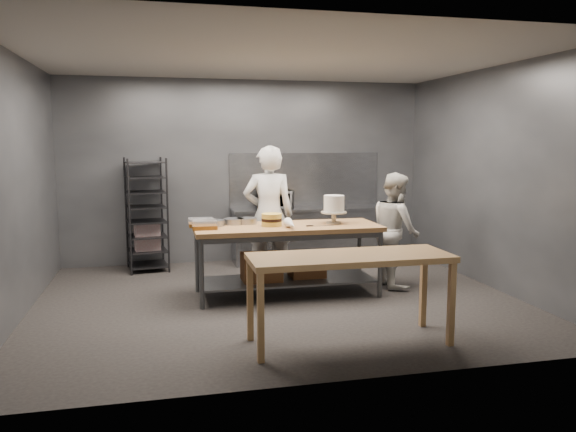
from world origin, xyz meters
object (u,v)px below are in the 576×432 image
(chef_right, at_px, (395,229))
(layer_cake, at_px, (272,220))
(microwave, at_px, (275,199))
(frosted_cake_stand, at_px, (334,206))
(chef_behind, at_px, (269,215))
(speed_rack, at_px, (147,216))
(work_table, at_px, (285,252))
(near_counter, at_px, (350,263))

(chef_right, xyz_separation_m, layer_cake, (-1.77, -0.12, 0.21))
(microwave, xyz_separation_m, layer_cake, (-0.45, -1.95, -0.05))
(frosted_cake_stand, bearing_deg, chef_behind, 139.92)
(speed_rack, xyz_separation_m, microwave, (2.05, 0.08, 0.19))
(chef_right, relative_size, microwave, 2.91)
(speed_rack, distance_m, layer_cake, 2.47)
(work_table, xyz_separation_m, chef_behind, (-0.08, 0.65, 0.40))
(frosted_cake_stand, distance_m, layer_cake, 0.86)
(chef_behind, bearing_deg, frosted_cake_stand, 147.27)
(chef_behind, bearing_deg, speed_rack, -28.41)
(frosted_cake_stand, bearing_deg, speed_rack, 142.85)
(near_counter, relative_size, speed_rack, 1.14)
(chef_right, distance_m, layer_cake, 1.79)
(near_counter, height_order, frosted_cake_stand, frosted_cake_stand)
(near_counter, distance_m, frosted_cake_stand, 1.97)
(work_table, height_order, layer_cake, layer_cake)
(near_counter, relative_size, chef_behind, 1.03)
(microwave, distance_m, layer_cake, 2.00)
(microwave, bearing_deg, near_counter, -90.53)
(speed_rack, height_order, frosted_cake_stand, speed_rack)
(microwave, bearing_deg, frosted_cake_stand, -78.36)
(microwave, height_order, layer_cake, microwave)
(speed_rack, height_order, layer_cake, speed_rack)
(near_counter, height_order, chef_behind, chef_behind)
(work_table, xyz_separation_m, near_counter, (0.24, -1.88, 0.24))
(work_table, bearing_deg, near_counter, -82.79)
(chef_behind, height_order, frosted_cake_stand, chef_behind)
(work_table, relative_size, chef_behind, 1.23)
(work_table, bearing_deg, frosted_cake_stand, 1.25)
(work_table, bearing_deg, microwave, 82.03)
(speed_rack, height_order, chef_behind, chef_behind)
(work_table, bearing_deg, speed_rack, 133.54)
(work_table, xyz_separation_m, speed_rack, (-1.78, 1.87, 0.28))
(work_table, height_order, microwave, microwave)
(near_counter, bearing_deg, layer_cake, 102.35)
(chef_behind, relative_size, microwave, 3.59)
(work_table, relative_size, near_counter, 1.20)
(chef_behind, bearing_deg, chef_right, 169.82)
(chef_right, distance_m, microwave, 2.28)
(chef_behind, xyz_separation_m, chef_right, (1.68, -0.53, -0.18))
(layer_cake, bearing_deg, near_counter, -77.65)
(work_table, xyz_separation_m, chef_right, (1.60, 0.12, 0.22))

